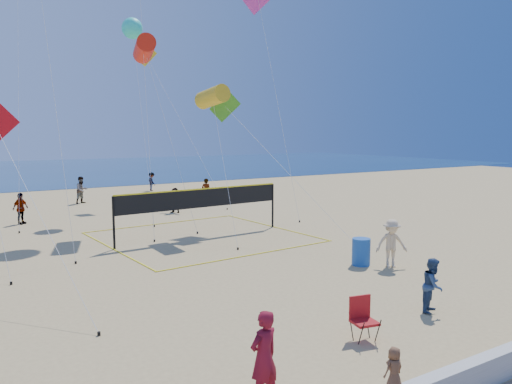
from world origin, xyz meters
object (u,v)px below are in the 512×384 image
woman (264,357)px  camp_chair (362,316)px  volleyball_net (201,204)px  trash_barrel (361,252)px

woman → camp_chair: woman is taller
camp_chair → volleyball_net: bearing=93.1°
camp_chair → trash_barrel: 6.94m
woman → volleyball_net: volleyball_net is taller
camp_chair → trash_barrel: bearing=58.0°
woman → volleyball_net: 14.95m
woman → trash_barrel: bearing=-155.3°
camp_chair → trash_barrel: size_ratio=1.15×
camp_chair → trash_barrel: camp_chair is taller
trash_barrel → camp_chair: bearing=-133.4°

